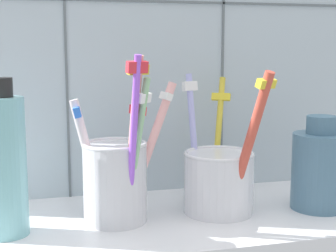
# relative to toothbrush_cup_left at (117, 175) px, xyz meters

# --- Properties ---
(counter_slab) EXTENTS (0.64, 0.22, 0.02)m
(counter_slab) POSITION_rel_toothbrush_cup_left_xyz_m (0.06, 0.00, -0.06)
(counter_slab) COLOR silver
(counter_slab) RESTS_ON ground
(tile_wall_back) EXTENTS (0.64, 0.02, 0.45)m
(tile_wall_back) POSITION_rel_toothbrush_cup_left_xyz_m (0.06, 0.12, 0.15)
(tile_wall_back) COLOR #B2C1CC
(tile_wall_back) RESTS_ON ground
(toothbrush_cup_left) EXTENTS (0.13, 0.09, 0.19)m
(toothbrush_cup_left) POSITION_rel_toothbrush_cup_left_xyz_m (0.00, 0.00, 0.00)
(toothbrush_cup_left) COLOR silver
(toothbrush_cup_left) RESTS_ON counter_slab
(toothbrush_cup_right) EXTENTS (0.08, 0.16, 0.17)m
(toothbrush_cup_right) POSITION_rel_toothbrush_cup_left_xyz_m (0.12, 0.00, -0.01)
(toothbrush_cup_right) COLOR silver
(toothbrush_cup_right) RESTS_ON counter_slab
(ceramic_vase) EXTENTS (0.07, 0.07, 0.12)m
(ceramic_vase) POSITION_rel_toothbrush_cup_left_xyz_m (0.25, -0.02, -0.00)
(ceramic_vase) COLOR slate
(ceramic_vase) RESTS_ON counter_slab
(soap_bottle) EXTENTS (0.05, 0.05, 0.17)m
(soap_bottle) POSITION_rel_toothbrush_cup_left_xyz_m (-0.12, -0.01, 0.02)
(soap_bottle) COLOR #78BAC0
(soap_bottle) RESTS_ON counter_slab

